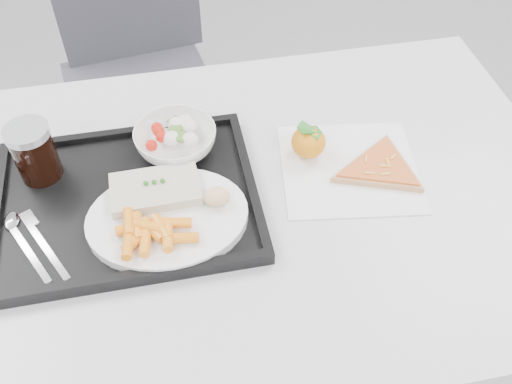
# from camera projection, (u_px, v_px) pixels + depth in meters

# --- Properties ---
(table) EXTENTS (1.20, 0.80, 0.75)m
(table) POSITION_uv_depth(u_px,v_px,m) (242.00, 220.00, 1.06)
(table) COLOR #B1B1B3
(table) RESTS_ON ground
(chair) EXTENTS (0.47, 0.47, 0.93)m
(chair) POSITION_uv_depth(u_px,v_px,m) (136.00, 54.00, 1.67)
(chair) COLOR #38373F
(chair) RESTS_ON ground
(tray) EXTENTS (0.45, 0.35, 0.03)m
(tray) POSITION_uv_depth(u_px,v_px,m) (127.00, 201.00, 0.99)
(tray) COLOR black
(tray) RESTS_ON table
(dinner_plate) EXTENTS (0.27, 0.27, 0.02)m
(dinner_plate) POSITION_uv_depth(u_px,v_px,m) (168.00, 218.00, 0.95)
(dinner_plate) COLOR white
(dinner_plate) RESTS_ON tray
(fish_fillet) EXTENTS (0.15, 0.09, 0.03)m
(fish_fillet) POSITION_uv_depth(u_px,v_px,m) (155.00, 189.00, 0.97)
(fish_fillet) COLOR beige
(fish_fillet) RESTS_ON dinner_plate
(bread_roll) EXTENTS (0.05, 0.05, 0.03)m
(bread_roll) POSITION_uv_depth(u_px,v_px,m) (217.00, 197.00, 0.95)
(bread_roll) COLOR beige
(bread_roll) RESTS_ON dinner_plate
(salad_bowl) EXTENTS (0.15, 0.15, 0.05)m
(salad_bowl) POSITION_uv_depth(u_px,v_px,m) (176.00, 140.00, 1.06)
(salad_bowl) COLOR white
(salad_bowl) RESTS_ON tray
(cola_glass) EXTENTS (0.08, 0.08, 0.11)m
(cola_glass) POSITION_uv_depth(u_px,v_px,m) (34.00, 151.00, 0.99)
(cola_glass) COLOR black
(cola_glass) RESTS_ON tray
(cutlery) EXTENTS (0.12, 0.16, 0.01)m
(cutlery) POSITION_uv_depth(u_px,v_px,m) (28.00, 238.00, 0.93)
(cutlery) COLOR silver
(cutlery) RESTS_ON tray
(napkin) EXTENTS (0.28, 0.27, 0.00)m
(napkin) POSITION_uv_depth(u_px,v_px,m) (349.00, 168.00, 1.06)
(napkin) COLOR white
(napkin) RESTS_ON table
(tangerine) EXTENTS (0.09, 0.09, 0.07)m
(tangerine) POSITION_uv_depth(u_px,v_px,m) (308.00, 142.00, 1.06)
(tangerine) COLOR orange
(tangerine) RESTS_ON napkin
(pizza_slice) EXTENTS (0.22, 0.22, 0.02)m
(pizza_slice) POSITION_uv_depth(u_px,v_px,m) (380.00, 168.00, 1.05)
(pizza_slice) COLOR tan
(pizza_slice) RESTS_ON napkin
(carrot_pile) EXTENTS (0.13, 0.09, 0.03)m
(carrot_pile) POSITION_uv_depth(u_px,v_px,m) (150.00, 232.00, 0.90)
(carrot_pile) COLOR orange
(carrot_pile) RESTS_ON dinner_plate
(salad_contents) EXTENTS (0.10, 0.08, 0.03)m
(salad_contents) POSITION_uv_depth(u_px,v_px,m) (176.00, 131.00, 1.06)
(salad_contents) COLOR red
(salad_contents) RESTS_ON salad_bowl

